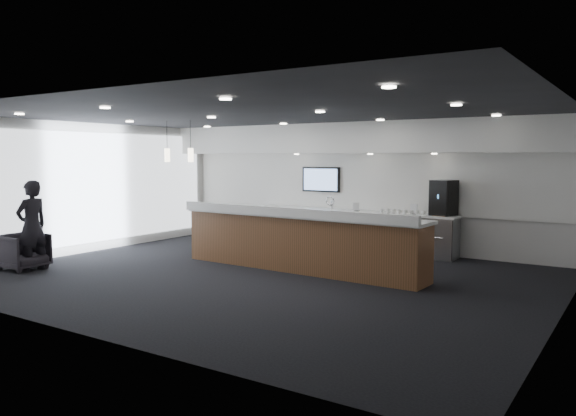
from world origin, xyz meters
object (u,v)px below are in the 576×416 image
Objects in this scene: coffee_machine at (444,198)px; lounge_guest at (32,226)px; armchair at (23,252)px; service_counter at (299,241)px.

coffee_machine is 8.45m from lounge_guest.
lounge_guest is at bearing -80.55° from armchair.
service_counter is at bearing -60.09° from armchair.
armchair is 0.58m from lounge_guest.
service_counter is 5.20m from lounge_guest.
coffee_machine is 8.71m from armchair.
armchair is at bearing -81.58° from lounge_guest.
armchair is at bearing -144.94° from service_counter.
coffee_machine reaches higher than service_counter.
service_counter is 6.93× the size of coffee_machine.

